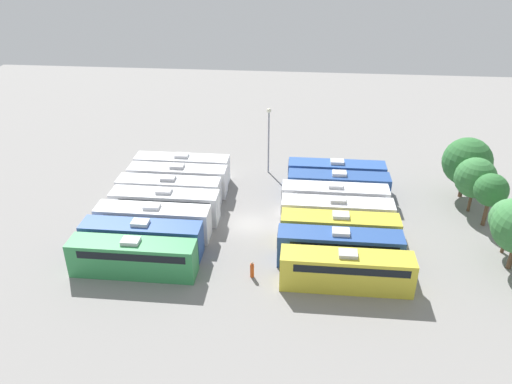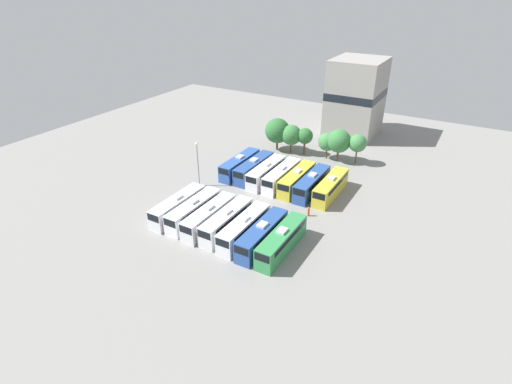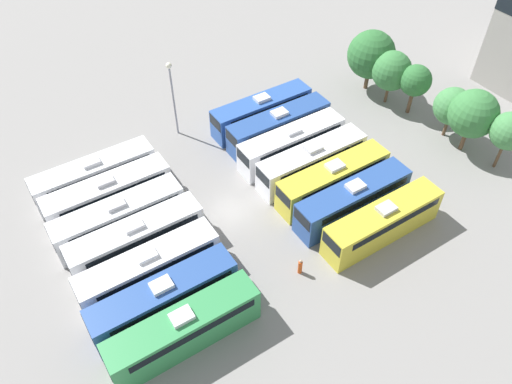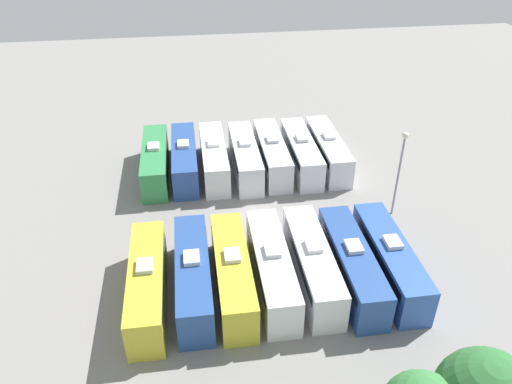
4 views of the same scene
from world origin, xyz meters
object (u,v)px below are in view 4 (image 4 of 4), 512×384
(light_pole, at_px, (401,161))
(bus_9, at_px, (312,263))
(bus_8, at_px, (352,263))
(bus_1, at_px, (301,152))
(bus_12, at_px, (193,275))
(bus_0, at_px, (328,149))
(bus_4, at_px, (214,157))
(bus_13, at_px, (147,283))
(bus_3, at_px, (245,156))
(bus_5, at_px, (184,158))
(bus_10, at_px, (272,267))
(bus_6, at_px, (155,160))
(bus_11, at_px, (233,272))
(worker_person, at_px, (159,228))
(bus_7, at_px, (390,259))
(bus_2, at_px, (272,153))

(light_pole, bearing_deg, bus_9, 39.12)
(bus_8, xyz_separation_m, bus_9, (3.07, -0.54, 0.00))
(bus_1, relative_size, bus_12, 1.00)
(bus_0, bearing_deg, bus_4, -0.34)
(bus_9, xyz_separation_m, bus_13, (12.88, 0.52, 0.00))
(bus_8, xyz_separation_m, bus_13, (15.95, -0.02, 0.00))
(bus_3, distance_m, bus_5, 6.58)
(bus_10, bearing_deg, bus_5, -71.27)
(bus_6, xyz_separation_m, bus_9, (-12.79, 18.68, 0.00))
(bus_3, height_order, bus_11, same)
(bus_10, xyz_separation_m, worker_person, (9.02, -7.98, -1.08))
(bus_5, distance_m, bus_12, 18.86)
(bus_0, relative_size, worker_person, 7.09)
(bus_1, xyz_separation_m, light_pole, (-6.81, 10.21, 3.95))
(bus_5, distance_m, bus_11, 19.29)
(bus_6, xyz_separation_m, bus_7, (-19.05, 19.13, 0.00))
(bus_13, distance_m, light_pole, 24.75)
(bus_12, height_order, bus_13, same)
(bus_5, height_order, bus_13, same)
(bus_9, distance_m, bus_11, 6.37)
(bus_12, xyz_separation_m, worker_person, (2.86, -7.96, -1.08))
(bus_0, bearing_deg, bus_3, 1.64)
(bus_7, height_order, bus_11, same)
(bus_3, height_order, bus_5, same)
(bus_2, xyz_separation_m, bus_4, (6.41, -0.00, 0.00))
(bus_1, bearing_deg, bus_3, 0.86)
(bus_6, relative_size, bus_7, 1.00)
(bus_0, xyz_separation_m, bus_3, (9.37, 0.27, 0.00))
(bus_4, xyz_separation_m, light_pole, (-16.45, 10.46, 3.95))
(bus_2, bearing_deg, bus_9, 90.19)
(bus_2, height_order, bus_8, same)
(bus_1, height_order, worker_person, bus_1)
(bus_8, bearing_deg, bus_13, -0.09)
(bus_1, distance_m, bus_9, 18.60)
(bus_0, height_order, bus_12, same)
(bus_3, bearing_deg, worker_person, 48.46)
(bus_1, xyz_separation_m, bus_12, (12.59, 18.41, 0.00))
(bus_6, xyz_separation_m, bus_13, (0.08, 19.19, 0.00))
(bus_3, distance_m, bus_4, 3.38)
(bus_11, bearing_deg, bus_1, -117.19)
(bus_2, distance_m, bus_12, 20.88)
(bus_13, bearing_deg, bus_0, -135.18)
(bus_9, distance_m, worker_person, 14.63)
(bus_2, bearing_deg, bus_6, -0.48)
(bus_7, bearing_deg, bus_13, 0.20)
(bus_5, xyz_separation_m, bus_10, (-6.40, 18.87, 0.00))
(bus_0, xyz_separation_m, bus_1, (3.09, 0.17, 0.00))
(bus_5, xyz_separation_m, light_pole, (-19.64, 10.66, 3.95))
(bus_0, height_order, bus_7, same)
(bus_5, xyz_separation_m, bus_6, (3.13, 0.09, 0.00))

